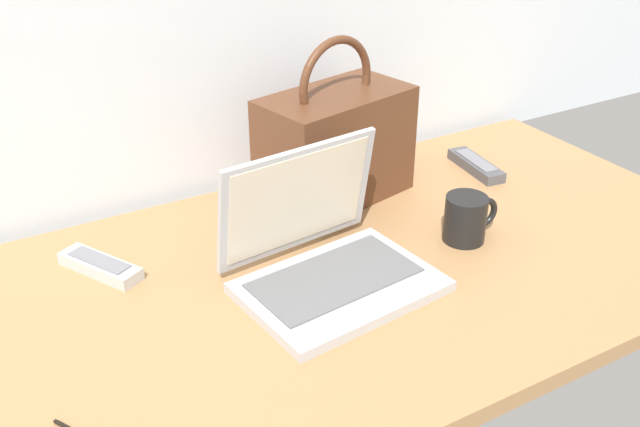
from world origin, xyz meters
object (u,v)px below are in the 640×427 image
Objects in this scene: laptop at (324,256)px; coffee_mug at (467,218)px; handbag at (335,144)px; remote_control_far at (476,165)px; remote_control_near at (100,266)px.

coffee_mug is at bearing -2.78° from laptop.
remote_control_far is at bearing -8.20° from handbag.
handbag is (-0.12, 0.27, 0.07)m from coffee_mug.
coffee_mug is 0.69× the size of remote_control_far.
handbag is (-0.33, 0.05, 0.10)m from remote_control_far.
coffee_mug is 0.31m from remote_control_far.
laptop is 0.38m from remote_control_near.
laptop reaches higher than remote_control_near.
handbag reaches higher than remote_control_far.
remote_control_far is at bearing 45.70° from coffee_mug.
laptop is 0.55m from remote_control_far.
remote_control_far is (0.50, 0.20, -0.03)m from laptop.
laptop is 2.01× the size of remote_control_far.
laptop is 0.31m from handbag.
handbag is at bearing 171.80° from remote_control_far.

